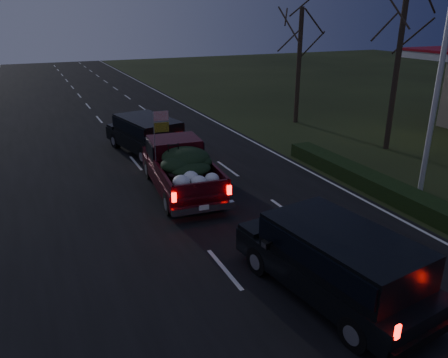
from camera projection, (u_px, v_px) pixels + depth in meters
name	position (u px, v px, depth m)	size (l,w,h in m)	color
ground	(224.00, 269.00, 11.99)	(120.00, 120.00, 0.00)	black
road_asphalt	(224.00, 269.00, 11.98)	(14.00, 120.00, 0.02)	black
hedge_row	(370.00, 181.00, 17.46)	(1.00, 10.00, 0.60)	black
light_pole	(445.00, 47.00, 15.44)	(0.50, 0.90, 9.16)	silver
bare_tree_mid	(403.00, 19.00, 20.55)	(3.60, 3.60, 8.50)	black
bare_tree_far	(300.00, 38.00, 26.51)	(3.60, 3.60, 7.00)	black
pickup_truck	(181.00, 165.00, 16.95)	(2.58, 5.68, 2.89)	#3E0811
lead_suv	(147.00, 132.00, 21.65)	(3.10, 5.44, 1.47)	black
rear_suv	(338.00, 257.00, 10.43)	(2.88, 5.44, 1.49)	black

